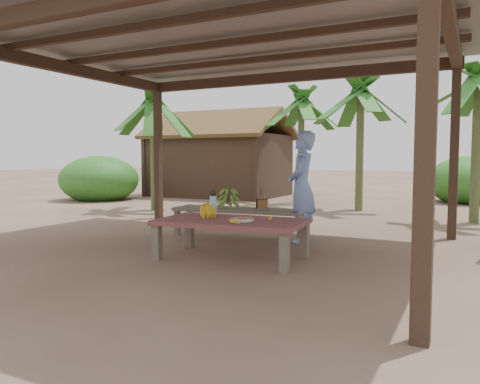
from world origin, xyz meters
The scene contains 18 objects.
ground centered at (0.00, 0.00, 0.00)m, with size 80.00×80.00×0.00m, color brown.
pavilion centered at (-0.01, -0.01, 2.78)m, with size 6.60×5.60×2.95m.
work_table centered at (0.40, -0.52, 0.43)m, with size 1.87×1.13×0.50m.
bench centered at (-0.25, 1.05, 0.39)m, with size 2.25×0.82×0.45m.
ripe_banana_bunch centered at (-0.02, -0.47, 0.59)m, with size 0.31×0.26×0.19m, color gold, non-canonical shape.
plate centered at (0.60, -0.60, 0.52)m, with size 0.28×0.28×0.04m.
loose_banana_front centered at (0.61, -0.83, 0.52)m, with size 0.04×0.16×0.04m, color gold.
loose_banana_side centered at (0.85, -0.33, 0.52)m, with size 0.04×0.15×0.04m, color gold.
water_flask centered at (-0.03, -0.21, 0.64)m, with size 0.09×0.09×0.33m.
green_banana_stalk centered at (-0.47, 1.03, 0.63)m, with size 0.31×0.31×0.36m, color #598C2D, non-canonical shape.
cooking_pot centered at (0.05, 1.19, 0.53)m, with size 0.19×0.19×0.16m, color black.
skewer_rack centered at (0.13, 1.04, 0.57)m, with size 0.18×0.08×0.24m, color #A57F47, non-canonical shape.
woman centered at (0.78, 1.05, 0.84)m, with size 0.61×0.40×1.67m, color #728DD8.
hut centered at (-4.50, 8.00, 1.10)m, with size 4.40×3.43×2.85m.
banana_plant_ne centered at (3.10, 4.49, 2.53)m, with size 1.80×1.80×3.01m.
banana_plant_n centered at (0.63, 5.57, 2.61)m, with size 1.80×1.80×3.10m.
banana_plant_nw centered at (-1.29, 6.87, 2.63)m, with size 1.80×1.80×3.12m.
banana_plant_w centered at (-3.83, 3.52, 2.37)m, with size 1.80×1.80×2.86m.
Camera 1 is at (3.10, -5.62, 1.27)m, focal length 35.00 mm.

